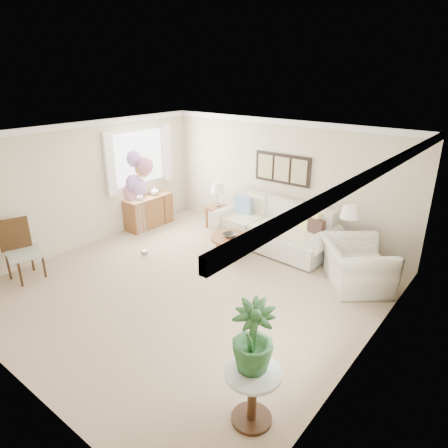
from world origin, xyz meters
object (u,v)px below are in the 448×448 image
(coffee_table, at_px, (230,238))
(balloon_cluster, at_px, (138,176))
(armchair, at_px, (356,265))
(sofa, at_px, (274,230))
(accent_chair, at_px, (21,248))

(coffee_table, relative_size, balloon_cluster, 0.38)
(coffee_table, relative_size, armchair, 0.67)
(sofa, height_order, balloon_cluster, balloon_cluster)
(armchair, relative_size, balloon_cluster, 0.57)
(balloon_cluster, bearing_deg, sofa, 46.20)
(sofa, height_order, coffee_table, sofa)
(accent_chair, bearing_deg, armchair, 35.51)
(coffee_table, distance_m, balloon_cluster, 2.19)
(sofa, relative_size, coffee_table, 3.37)
(accent_chair, bearing_deg, sofa, 54.26)
(coffee_table, height_order, accent_chair, accent_chair)
(sofa, xyz_separation_m, accent_chair, (-2.86, -3.98, 0.18))
(coffee_table, bearing_deg, armchair, 9.03)
(sofa, height_order, armchair, sofa)
(coffee_table, bearing_deg, sofa, 62.18)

